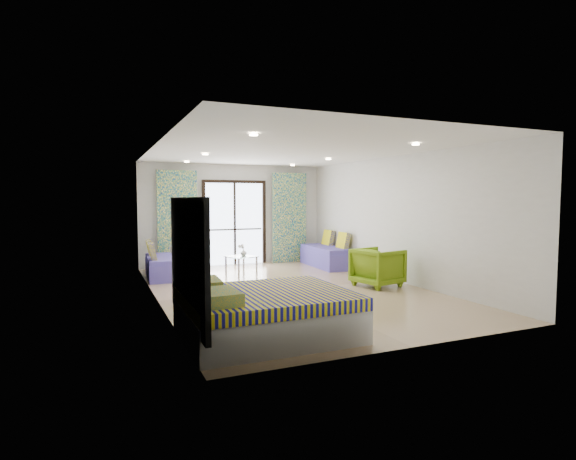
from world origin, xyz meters
name	(u,v)px	position (x,y,z in m)	size (l,w,h in m)	color
floor	(289,289)	(0.00, 0.00, 0.00)	(5.00, 7.50, 0.01)	#A0815F
ceiling	(289,151)	(0.00, 0.00, 2.70)	(5.00, 7.50, 0.01)	silver
wall_back	(234,215)	(0.00, 3.75, 1.35)	(5.00, 0.01, 2.70)	silver
wall_front	(415,235)	(0.00, -3.75, 1.35)	(5.00, 0.01, 2.70)	silver
wall_left	(156,224)	(-2.50, 0.00, 1.35)	(0.01, 7.50, 2.70)	silver
wall_right	(395,219)	(2.50, 0.00, 1.35)	(0.01, 7.50, 2.70)	silver
balcony_door	(235,218)	(0.00, 3.72, 1.26)	(1.76, 0.08, 2.28)	black
balcony_rail	(235,229)	(0.00, 3.73, 0.95)	(1.52, 0.03, 0.04)	#595451
curtain_left	(177,220)	(-1.55, 3.57, 1.25)	(1.00, 0.10, 2.50)	white
curtain_right	(289,218)	(1.55, 3.57, 1.25)	(1.00, 0.10, 2.50)	white
downlight_a	(254,135)	(-1.40, -2.00, 2.67)	(0.12, 0.12, 0.02)	#FFE0B2
downlight_b	(416,144)	(1.40, -2.00, 2.67)	(0.12, 0.12, 0.02)	#FFE0B2
downlight_c	(205,154)	(-1.40, 1.00, 2.67)	(0.12, 0.12, 0.02)	#FFE0B2
downlight_d	(328,159)	(1.40, 1.00, 2.67)	(0.12, 0.12, 0.02)	#FFE0B2
downlight_e	(187,162)	(-1.40, 3.00, 2.67)	(0.12, 0.12, 0.02)	#FFE0B2
downlight_f	(293,165)	(1.40, 3.00, 2.67)	(0.12, 0.12, 0.02)	#FFE0B2
headboard	(188,260)	(-2.46, -2.64, 1.05)	(0.06, 2.10, 1.50)	black
switch_plate	(171,249)	(-2.47, -1.39, 1.05)	(0.02, 0.10, 0.10)	silver
bed	(265,313)	(-1.48, -2.64, 0.31)	(2.12, 1.73, 0.73)	silver
daybed_left	(162,266)	(-2.12, 2.39, 0.26)	(0.74, 1.72, 0.83)	#5045A5
daybed_right	(327,255)	(2.12, 2.37, 0.29)	(0.82, 1.92, 0.93)	#5045A5
coffee_table	(241,258)	(-0.26, 2.31, 0.36)	(0.77, 0.77, 0.70)	silver
vase	(243,252)	(-0.18, 2.37, 0.48)	(0.16, 0.16, 0.16)	white
armchair	(378,265)	(1.79, -0.40, 0.43)	(0.83, 0.78, 0.86)	#688E12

